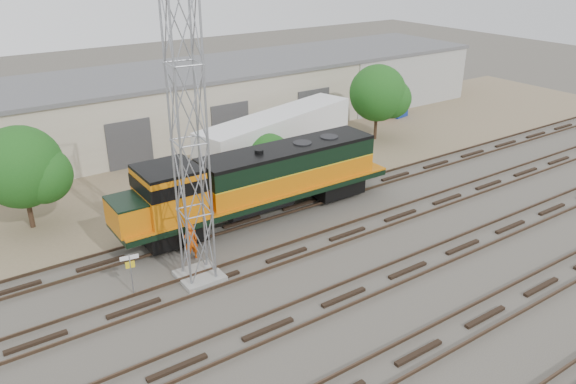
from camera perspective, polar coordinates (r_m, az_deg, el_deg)
ground at (r=29.74m, az=7.91°, el=-5.48°), size 140.00×140.00×0.00m
dirt_strip at (r=40.92m, az=-6.21°, el=3.03°), size 80.00×16.00×0.02m
tracks at (r=27.90m, az=12.06°, el=-7.76°), size 80.00×20.40×0.28m
warehouse at (r=47.01m, az=-11.05°, el=8.87°), size 58.40×10.40×5.30m
locomotive at (r=31.38m, az=-3.36°, el=1.06°), size 16.77×2.94×4.03m
signal_tower at (r=24.38m, az=-9.94°, el=4.54°), size 1.98×1.98×13.39m
sign_post at (r=25.98m, az=-15.72°, el=-7.32°), size 0.81×0.17×2.00m
worker at (r=28.32m, az=-9.84°, el=-4.95°), size 0.76×0.55×1.96m
semi_trailer at (r=38.67m, az=-0.76°, el=5.90°), size 13.35×6.07×4.04m
dumpster_blue at (r=52.77m, az=10.96°, el=8.36°), size 1.84×1.76×1.50m
dumpster_red at (r=52.03m, az=9.43°, el=8.19°), size 1.58×1.49×1.40m
tree_west at (r=33.01m, az=-25.04°, el=2.12°), size 4.68×4.46×5.83m
tree_mid at (r=35.98m, az=-1.84°, el=2.86°), size 3.99×3.80×3.80m
tree_east at (r=45.28m, az=9.45°, el=9.74°), size 4.68×4.45×6.01m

